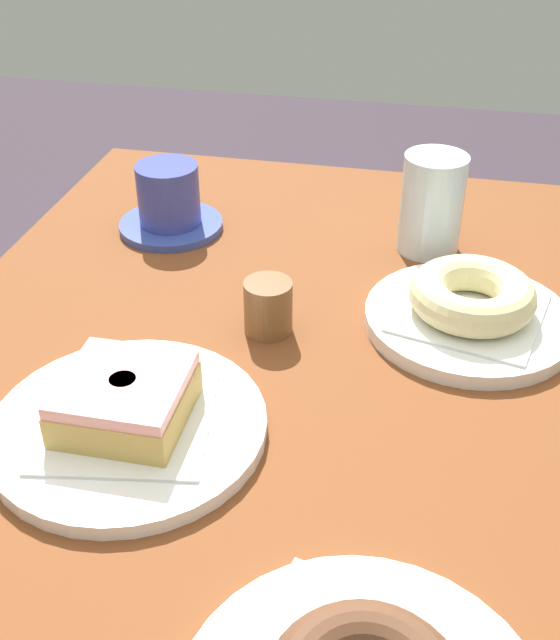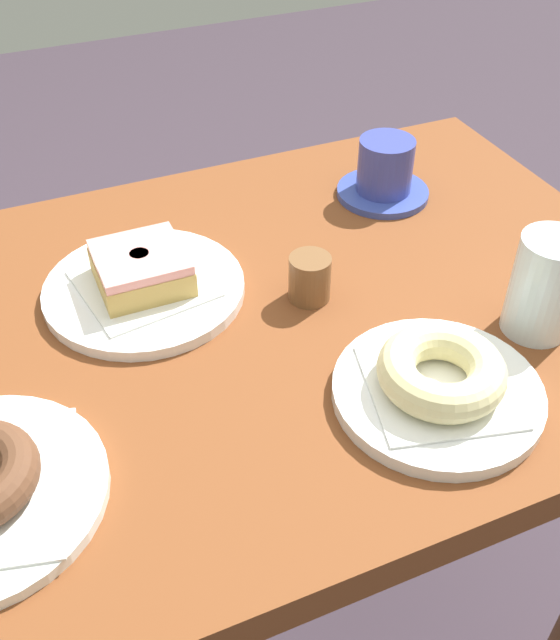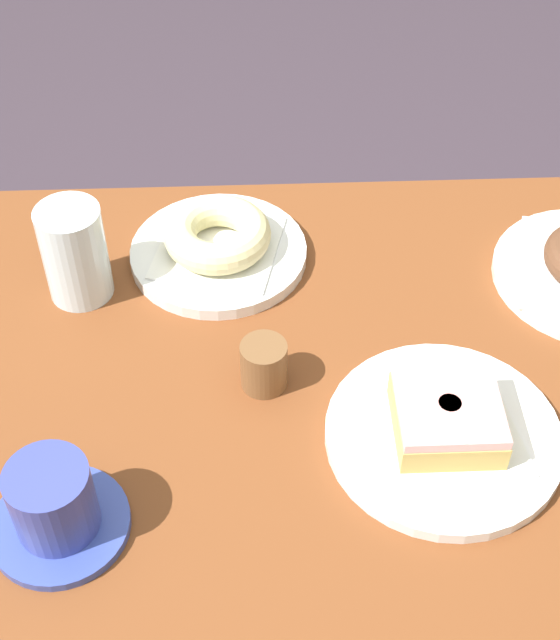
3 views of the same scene
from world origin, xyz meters
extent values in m
cube|color=brown|center=(0.00, 0.00, 0.72)|extent=(0.98, 0.65, 0.04)
cylinder|color=brown|center=(0.42, -0.26, 0.35)|extent=(0.06, 0.06, 0.70)
cylinder|color=white|center=(-0.08, 0.08, 0.75)|extent=(0.22, 0.22, 0.01)
cube|color=white|center=(-0.08, 0.08, 0.76)|extent=(0.15, 0.15, 0.00)
cube|color=tan|center=(-0.08, 0.08, 0.78)|extent=(0.10, 0.10, 0.03)
cube|color=pink|center=(-0.08, 0.08, 0.80)|extent=(0.09, 0.09, 0.01)
cylinder|color=tan|center=(-0.08, 0.08, 0.80)|extent=(0.02, 0.02, 0.00)
cylinder|color=white|center=(0.13, -0.19, 0.75)|extent=(0.20, 0.20, 0.01)
cube|color=white|center=(0.13, -0.19, 0.76)|extent=(0.16, 0.16, 0.00)
torus|color=beige|center=(0.13, -0.19, 0.78)|extent=(0.12, 0.12, 0.04)
cylinder|color=silver|center=(0.28, -0.14, 0.80)|extent=(0.07, 0.07, 0.11)
cylinder|color=#35479C|center=(0.26, 0.16, 0.75)|extent=(0.12, 0.12, 0.01)
cylinder|color=#353F95|center=(0.26, 0.16, 0.79)|extent=(0.07, 0.07, 0.07)
cylinder|color=black|center=(0.26, 0.16, 0.82)|extent=(0.06, 0.06, 0.00)
cylinder|color=brown|center=(0.08, 0.00, 0.77)|extent=(0.05, 0.05, 0.05)
camera|label=1|loc=(-0.53, -0.14, 1.18)|focal=44.24mm
camera|label=2|loc=(-0.20, -0.58, 1.26)|focal=41.51mm
camera|label=3|loc=(0.09, 0.59, 1.44)|focal=51.30mm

